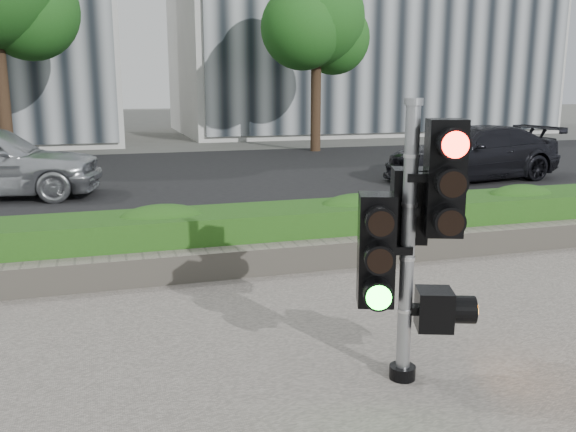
{
  "coord_description": "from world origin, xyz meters",
  "views": [
    {
      "loc": [
        -1.89,
        -5.15,
        2.31
      ],
      "look_at": [
        -0.12,
        0.6,
        1.02
      ],
      "focal_mm": 38.0,
      "sensor_mm": 36.0,
      "label": 1
    }
  ],
  "objects": [
    {
      "name": "ground",
      "position": [
        0.0,
        0.0,
        0.0
      ],
      "size": [
        120.0,
        120.0,
        0.0
      ],
      "primitive_type": "plane",
      "color": "#51514C",
      "rests_on": "ground"
    },
    {
      "name": "curb",
      "position": [
        0.0,
        3.15,
        0.06
      ],
      "size": [
        60.0,
        0.25,
        0.12
      ],
      "primitive_type": "cube",
      "color": "gray",
      "rests_on": "ground"
    },
    {
      "name": "stone_wall",
      "position": [
        0.0,
        1.9,
        0.2
      ],
      "size": [
        12.0,
        0.32,
        0.34
      ],
      "primitive_type": "cube",
      "color": "gray",
      "rests_on": "sidewalk"
    },
    {
      "name": "traffic_signal",
      "position": [
        0.33,
        -1.12,
        1.24
      ],
      "size": [
        0.81,
        0.68,
        2.2
      ],
      "rotation": [
        0.0,
        0.0,
        -0.35
      ],
      "color": "black",
      "rests_on": "sidewalk"
    },
    {
      "name": "building_right",
      "position": [
        11.0,
        25.0,
        6.0
      ],
      "size": [
        18.0,
        10.0,
        12.0
      ],
      "primitive_type": "cube",
      "color": "#B7B7B2",
      "rests_on": "ground"
    },
    {
      "name": "road",
      "position": [
        0.0,
        10.0,
        0.01
      ],
      "size": [
        60.0,
        13.0,
        0.02
      ],
      "primitive_type": "cube",
      "color": "black",
      "rests_on": "ground"
    },
    {
      "name": "hedge",
      "position": [
        0.0,
        2.55,
        0.37
      ],
      "size": [
        12.0,
        1.0,
        0.68
      ],
      "primitive_type": "cube",
      "color": "#42932D",
      "rests_on": "sidewalk"
    },
    {
      "name": "car_dark",
      "position": [
        6.89,
        7.86,
        0.68
      ],
      "size": [
        4.77,
        2.38,
        1.33
      ],
      "primitive_type": "imported",
      "rotation": [
        0.0,
        0.0,
        -1.45
      ],
      "color": "black",
      "rests_on": "road"
    },
    {
      "name": "tree_right",
      "position": [
        5.48,
        15.55,
        4.48
      ],
      "size": [
        4.1,
        3.58,
        6.53
      ],
      "color": "black",
      "rests_on": "ground"
    }
  ]
}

